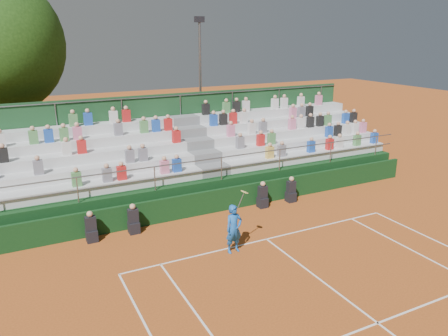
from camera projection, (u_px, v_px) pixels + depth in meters
name	position (u px, v px, depth m)	size (l,w,h in m)	color
ground	(267.00, 239.00, 16.15)	(90.00, 90.00, 0.00)	#AC511C
courtside_wall	(227.00, 199.00, 18.74)	(20.00, 0.15, 1.00)	black
line_officials	(202.00, 208.00, 17.77)	(9.20, 0.40, 1.19)	black
grandstand	(197.00, 166.00, 21.34)	(20.00, 5.20, 4.40)	black
tennis_player	(234.00, 229.00, 14.99)	(0.86, 0.47, 2.22)	blue
floodlight_mast	(200.00, 75.00, 27.35)	(0.60, 0.25, 8.29)	gray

